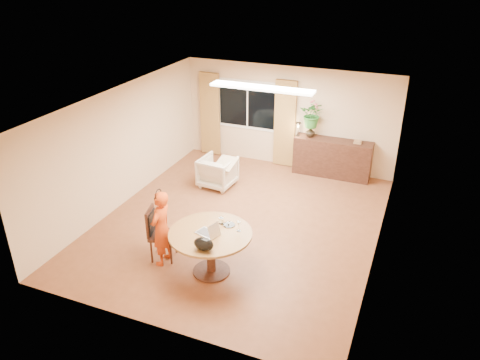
# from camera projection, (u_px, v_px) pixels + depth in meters

# --- Properties ---
(floor) EXTENTS (6.50, 6.50, 0.00)m
(floor) POSITION_uv_depth(u_px,v_px,m) (240.00, 223.00, 9.75)
(floor) COLOR brown
(floor) RESTS_ON ground
(ceiling) EXTENTS (6.50, 6.50, 0.00)m
(ceiling) POSITION_uv_depth(u_px,v_px,m) (240.00, 102.00, 8.60)
(ceiling) COLOR white
(ceiling) RESTS_ON wall_back
(wall_back) EXTENTS (5.50, 0.00, 5.50)m
(wall_back) POSITION_uv_depth(u_px,v_px,m) (288.00, 117.00, 11.88)
(wall_back) COLOR #D7B48C
(wall_back) RESTS_ON floor
(wall_left) EXTENTS (0.00, 6.50, 6.50)m
(wall_left) POSITION_uv_depth(u_px,v_px,m) (122.00, 146.00, 10.11)
(wall_left) COLOR #D7B48C
(wall_left) RESTS_ON floor
(wall_right) EXTENTS (0.00, 6.50, 6.50)m
(wall_right) POSITION_uv_depth(u_px,v_px,m) (384.00, 190.00, 8.24)
(wall_right) COLOR #D7B48C
(wall_right) RESTS_ON floor
(window) EXTENTS (1.70, 0.03, 1.30)m
(window) POSITION_uv_depth(u_px,v_px,m) (248.00, 105.00, 12.15)
(window) COLOR white
(window) RESTS_ON wall_back
(curtain_left) EXTENTS (0.55, 0.08, 2.25)m
(curtain_left) POSITION_uv_depth(u_px,v_px,m) (210.00, 114.00, 12.59)
(curtain_left) COLOR brown
(curtain_left) RESTS_ON wall_back
(curtain_right) EXTENTS (0.55, 0.08, 2.25)m
(curtain_right) POSITION_uv_depth(u_px,v_px,m) (285.00, 124.00, 11.88)
(curtain_right) COLOR brown
(curtain_right) RESTS_ON wall_back
(ceiling_panel) EXTENTS (2.20, 0.35, 0.05)m
(ceiling_panel) POSITION_uv_depth(u_px,v_px,m) (262.00, 88.00, 9.62)
(ceiling_panel) COLOR white
(ceiling_panel) RESTS_ON ceiling
(dining_table) EXTENTS (1.43, 1.43, 0.81)m
(dining_table) POSITION_uv_depth(u_px,v_px,m) (211.00, 241.00, 7.98)
(dining_table) COLOR brown
(dining_table) RESTS_ON floor
(dining_chair) EXTENTS (0.58, 0.55, 1.01)m
(dining_chair) POSITION_uv_depth(u_px,v_px,m) (163.00, 234.00, 8.43)
(dining_chair) COLOR black
(dining_chair) RESTS_ON floor
(child) EXTENTS (0.52, 0.34, 1.42)m
(child) POSITION_uv_depth(u_px,v_px,m) (161.00, 228.00, 8.22)
(child) COLOR red
(child) RESTS_ON floor
(laptop) EXTENTS (0.44, 0.35, 0.25)m
(laptop) POSITION_uv_depth(u_px,v_px,m) (207.00, 227.00, 7.82)
(laptop) COLOR #B7B7BC
(laptop) RESTS_ON dining_table
(tumbler) EXTENTS (0.09, 0.09, 0.12)m
(tumbler) POSITION_uv_depth(u_px,v_px,m) (221.00, 221.00, 8.14)
(tumbler) COLOR white
(tumbler) RESTS_ON dining_table
(wine_glass) EXTENTS (0.07, 0.07, 0.18)m
(wine_glass) POSITION_uv_depth(u_px,v_px,m) (239.00, 226.00, 7.91)
(wine_glass) COLOR white
(wine_glass) RESTS_ON dining_table
(pot_lid) EXTENTS (0.24, 0.24, 0.03)m
(pot_lid) POSITION_uv_depth(u_px,v_px,m) (229.00, 224.00, 8.11)
(pot_lid) COLOR white
(pot_lid) RESTS_ON dining_table
(handbag) EXTENTS (0.35, 0.21, 0.22)m
(handbag) POSITION_uv_depth(u_px,v_px,m) (204.00, 244.00, 7.39)
(handbag) COLOR black
(handbag) RESTS_ON dining_table
(armchair) EXTENTS (0.84, 0.86, 0.73)m
(armchair) POSITION_uv_depth(u_px,v_px,m) (218.00, 172.00, 11.15)
(armchair) COLOR beige
(armchair) RESTS_ON floor
(throw) EXTENTS (0.49, 0.58, 0.03)m
(throw) POSITION_uv_depth(u_px,v_px,m) (226.00, 160.00, 10.82)
(throw) COLOR beige
(throw) RESTS_ON armchair
(sideboard) EXTENTS (1.90, 0.47, 0.95)m
(sideboard) POSITION_uv_depth(u_px,v_px,m) (332.00, 158.00, 11.62)
(sideboard) COLOR black
(sideboard) RESTS_ON floor
(vase) EXTENTS (0.27, 0.27, 0.25)m
(vase) POSITION_uv_depth(u_px,v_px,m) (310.00, 132.00, 11.55)
(vase) COLOR black
(vase) RESTS_ON sideboard
(bouquet) EXTENTS (0.61, 0.53, 0.66)m
(bouquet) POSITION_uv_depth(u_px,v_px,m) (313.00, 115.00, 11.34)
(bouquet) COLOR #366626
(bouquet) RESTS_ON vase
(book_stack) EXTENTS (0.21, 0.17, 0.08)m
(book_stack) POSITION_uv_depth(u_px,v_px,m) (358.00, 142.00, 11.19)
(book_stack) COLOR #97694D
(book_stack) RESTS_ON sideboard
(desk_lamp) EXTENTS (0.19, 0.19, 0.36)m
(desk_lamp) POSITION_uv_depth(u_px,v_px,m) (298.00, 129.00, 11.59)
(desk_lamp) COLOR black
(desk_lamp) RESTS_ON sideboard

